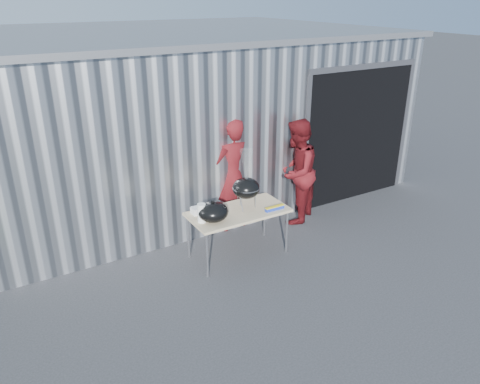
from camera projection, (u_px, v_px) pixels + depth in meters
ground at (258, 287)px, 6.49m from camera, size 80.00×80.00×0.00m
building at (179, 106)px, 9.94m from camera, size 8.20×6.20×3.10m
folding_table at (238, 213)px, 7.03m from camera, size 1.50×0.75×0.75m
kettle_grill at (246, 183)px, 6.94m from camera, size 0.42×0.42×0.93m
grill_lid at (213, 212)px, 6.66m from camera, size 0.44×0.44×0.32m
paper_towels at (202, 213)px, 6.63m from camera, size 0.12×0.12×0.28m
white_tub at (198, 210)px, 6.92m from camera, size 0.20×0.15×0.10m
foil_box at (275, 208)px, 7.04m from camera, size 0.32×0.05×0.06m
person_cook at (232, 175)px, 7.79m from camera, size 0.76×0.55×1.93m
person_bystander at (296, 172)px, 8.06m from camera, size 1.13×1.08×1.84m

